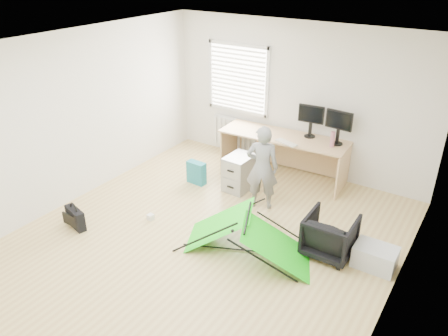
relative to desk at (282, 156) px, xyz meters
The scene contains 17 objects.
ground 2.37m from the desk, 89.89° to the right, with size 5.50×5.50×0.00m, color tan.
back_wall 1.05m from the desk, 89.40° to the left, with size 5.00×0.02×2.70m, color silver.
window 1.71m from the desk, 162.64° to the left, with size 1.20×0.06×1.20m, color silver.
radiator 1.24m from the desk, 164.41° to the left, with size 1.00×0.12×0.60m, color silver.
desk is the anchor object (origin of this frame).
filing_cabinet 0.95m from the desk, 113.84° to the right, with size 0.40×0.53×0.62m, color #999C9E.
monitor_left 0.75m from the desk, 27.80° to the left, with size 0.45×0.10×0.43m, color black.
monitor_right 1.11m from the desk, ahead, with size 0.46×0.10×0.44m, color black.
keyboard 0.52m from the desk, 56.23° to the right, with size 0.41×0.14×0.02m, color beige.
thermos 1.03m from the desk, ahead, with size 0.07×0.07×0.27m, color #A85E72.
office_chair 2.36m from the desk, 47.87° to the right, with size 0.63×0.65×0.59m, color black.
person 1.23m from the desk, 79.71° to the right, with size 0.51×0.33×1.39m, color gray.
kite 2.41m from the desk, 74.78° to the right, with size 1.79×0.79×0.55m, color #19DE15, non-canonical shape.
storage_crate 2.77m from the desk, 37.57° to the right, with size 0.53×0.37×0.30m, color silver.
tote_bag 1.59m from the desk, 135.41° to the right, with size 0.34×0.15×0.41m, color teal.
laptop_bag 3.69m from the desk, 119.35° to the right, with size 0.41×0.12×0.31m, color black.
white_box 2.67m from the desk, 112.37° to the right, with size 0.09×0.09×0.09m, color silver.
Camera 1 is at (3.04, -4.23, 3.71)m, focal length 35.00 mm.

